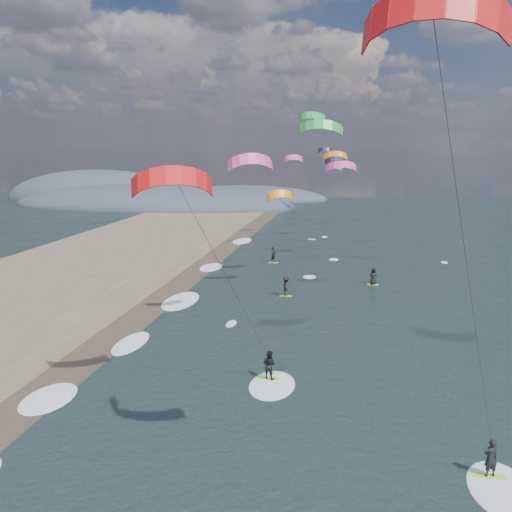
# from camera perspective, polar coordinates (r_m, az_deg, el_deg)

# --- Properties ---
(ground) EXTENTS (260.00, 260.00, 0.00)m
(ground) POSITION_cam_1_polar(r_m,az_deg,el_deg) (24.70, -2.70, -21.79)
(ground) COLOR black
(ground) RESTS_ON ground
(wet_sand_strip) EXTENTS (3.00, 240.00, 0.00)m
(wet_sand_strip) POSITION_cam_1_polar(r_m,az_deg,el_deg) (37.01, -17.90, -10.72)
(wet_sand_strip) COLOR #382D23
(wet_sand_strip) RESTS_ON ground
(coastal_hills) EXTENTS (80.00, 41.00, 15.00)m
(coastal_hills) POSITION_cam_1_polar(r_m,az_deg,el_deg) (137.97, -11.20, 5.26)
(coastal_hills) COLOR #3D4756
(coastal_hills) RESTS_ON ground
(kitesurfer_near_a) EXTENTS (7.73, 8.60, 17.96)m
(kitesurfer_near_a) POSITION_cam_1_polar(r_m,az_deg,el_deg) (17.82, 18.84, 11.25)
(kitesurfer_near_a) COLOR #A5F32B
(kitesurfer_near_a) RESTS_ON ground
(kitesurfer_near_b) EXTENTS (7.12, 8.75, 13.14)m
(kitesurfer_near_b) POSITION_cam_1_polar(r_m,az_deg,el_deg) (27.87, -4.73, 0.72)
(kitesurfer_near_b) COLOR #A5F32B
(kitesurfer_near_b) RESTS_ON ground
(far_kitesurfers) EXTENTS (12.19, 15.46, 1.83)m
(far_kitesurfers) POSITION_cam_1_polar(r_m,az_deg,el_deg) (55.66, 5.09, -1.99)
(far_kitesurfers) COLOR #A5F32B
(far_kitesurfers) RESTS_ON ground
(bg_kite_field) EXTENTS (10.60, 75.58, 9.48)m
(bg_kite_field) POSITION_cam_1_polar(r_m,az_deg,el_deg) (73.18, 6.37, 10.27)
(bg_kite_field) COLOR #D83F8C
(bg_kite_field) RESTS_ON ground
(shoreline_surf) EXTENTS (2.40, 79.40, 0.11)m
(shoreline_surf) POSITION_cam_1_polar(r_m,az_deg,el_deg) (40.51, -13.25, -8.56)
(shoreline_surf) COLOR white
(shoreline_surf) RESTS_ON ground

